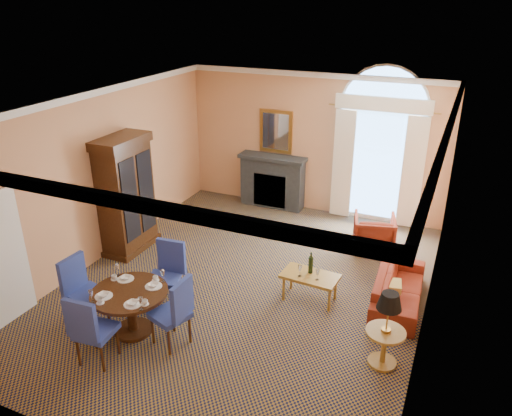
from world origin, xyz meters
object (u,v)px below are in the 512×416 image
at_px(dining_table, 130,302).
at_px(side_table, 387,320).
at_px(armchair, 374,233).
at_px(armoire, 126,196).
at_px(coffee_table, 310,276).
at_px(sofa, 398,289).

height_order(dining_table, side_table, side_table).
xyz_separation_m(dining_table, armchair, (2.81, 4.11, -0.17)).
distance_m(armoire, coffee_table, 3.96).
bearing_deg(sofa, dining_table, 121.25).
xyz_separation_m(armoire, sofa, (5.27, 0.15, -0.84)).
bearing_deg(dining_table, armoire, 127.22).
distance_m(dining_table, armchair, 4.98).
height_order(armchair, side_table, side_table).
height_order(sofa, armchair, armchair).
height_order(sofa, coffee_table, coffee_table).
bearing_deg(coffee_table, armchair, 78.38).
relative_size(sofa, side_table, 1.65).
bearing_deg(sofa, armchair, 21.27).
relative_size(dining_table, armchair, 1.41).
relative_size(armoire, side_table, 2.06).
bearing_deg(armoire, coffee_table, -4.93).
xyz_separation_m(armoire, armchair, (4.51, 1.87, -0.75)).
height_order(armoire, armchair, armoire).
distance_m(armoire, sofa, 5.34).
xyz_separation_m(armoire, side_table, (5.32, -1.44, -0.39)).
distance_m(sofa, armchair, 1.88).
relative_size(dining_table, sofa, 0.62).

